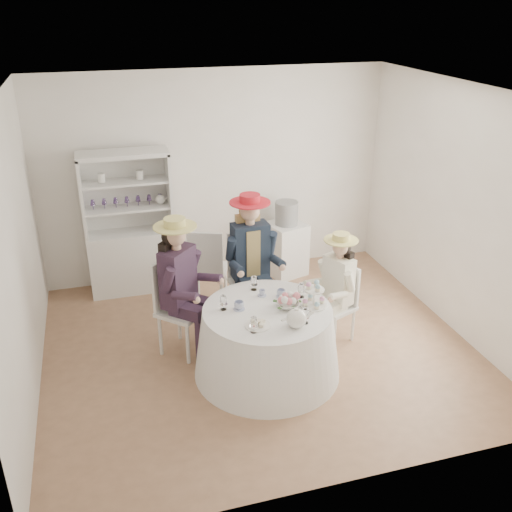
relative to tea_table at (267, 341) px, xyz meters
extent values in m
plane|color=#8E6447|center=(0.04, 0.44, -0.36)|extent=(4.50, 4.50, 0.00)
plane|color=white|center=(0.04, 0.44, 2.34)|extent=(4.50, 4.50, 0.00)
plane|color=silver|center=(0.04, 2.44, 0.99)|extent=(4.50, 0.00, 4.50)
plane|color=silver|center=(0.04, -1.56, 0.99)|extent=(4.50, 0.00, 4.50)
plane|color=silver|center=(-2.21, 0.44, 0.99)|extent=(0.00, 4.50, 4.50)
plane|color=silver|center=(2.29, 0.44, 0.99)|extent=(0.00, 4.50, 4.50)
cone|color=white|center=(0.00, 0.00, -0.01)|extent=(1.46, 1.46, 0.71)
cylinder|color=white|center=(0.00, 0.00, 0.36)|extent=(1.26, 1.26, 0.02)
cube|color=silver|center=(-1.12, 2.19, 0.04)|extent=(1.14, 0.66, 0.81)
cube|color=silver|center=(-1.12, 2.37, 0.94)|extent=(1.05, 0.31, 0.98)
cube|color=silver|center=(-1.12, 2.19, 1.43)|extent=(1.14, 0.66, 0.05)
cube|color=silver|center=(-1.64, 2.19, 0.94)|extent=(0.14, 0.40, 0.98)
cube|color=silver|center=(-0.60, 2.19, 0.94)|extent=(0.14, 0.40, 0.98)
cube|color=silver|center=(-1.12, 2.19, 0.76)|extent=(1.06, 0.60, 0.03)
cube|color=silver|center=(-1.12, 2.19, 1.09)|extent=(1.06, 0.60, 0.03)
sphere|color=white|center=(-0.72, 2.19, 0.83)|extent=(0.13, 0.13, 0.13)
cube|color=silver|center=(0.91, 2.09, 0.00)|extent=(0.58, 0.58, 0.72)
cylinder|color=black|center=(0.91, 2.09, 0.52)|extent=(0.38, 0.38, 0.31)
cube|color=silver|center=(-0.74, 0.61, 0.12)|extent=(0.61, 0.61, 0.04)
cylinder|color=silver|center=(-0.74, 0.37, -0.12)|extent=(0.04, 0.04, 0.47)
cylinder|color=silver|center=(-0.50, 0.62, -0.12)|extent=(0.04, 0.04, 0.47)
cylinder|color=silver|center=(-0.99, 0.61, -0.12)|extent=(0.04, 0.04, 0.47)
cylinder|color=silver|center=(-0.75, 0.85, -0.12)|extent=(0.04, 0.04, 0.47)
cube|color=silver|center=(-0.88, 0.74, 0.41)|extent=(0.31, 0.32, 0.54)
cube|color=black|center=(-0.76, 0.63, 0.52)|extent=(0.42, 0.43, 0.62)
cube|color=black|center=(-0.72, 0.45, 0.21)|extent=(0.36, 0.35, 0.13)
cylinder|color=black|center=(-0.61, 0.35, -0.11)|extent=(0.11, 0.11, 0.50)
cylinder|color=black|center=(-0.88, 0.43, 0.60)|extent=(0.20, 0.20, 0.30)
cube|color=black|center=(-0.58, 0.59, 0.21)|extent=(0.36, 0.35, 0.13)
cylinder|color=black|center=(-0.47, 0.49, -0.11)|extent=(0.11, 0.11, 0.50)
cylinder|color=black|center=(-0.57, 0.76, 0.60)|extent=(0.20, 0.20, 0.30)
cylinder|color=#D8A889|center=(-0.76, 0.63, 0.86)|extent=(0.10, 0.10, 0.09)
sphere|color=#D8A889|center=(-0.76, 0.63, 0.97)|extent=(0.20, 0.20, 0.20)
sphere|color=black|center=(-0.79, 0.66, 0.96)|extent=(0.20, 0.20, 0.20)
cube|color=black|center=(-0.82, 0.68, 0.71)|extent=(0.24, 0.25, 0.41)
cylinder|color=#D0C265|center=(-0.76, 0.63, 1.07)|extent=(0.43, 0.43, 0.01)
cylinder|color=#D0C265|center=(-0.76, 0.63, 1.11)|extent=(0.22, 0.22, 0.09)
cube|color=silver|center=(0.10, 0.96, 0.14)|extent=(0.47, 0.47, 0.04)
cylinder|color=silver|center=(-0.07, 0.77, -0.12)|extent=(0.04, 0.04, 0.49)
cylinder|color=silver|center=(0.29, 0.79, -0.12)|extent=(0.04, 0.04, 0.49)
cylinder|color=silver|center=(-0.09, 1.12, -0.12)|extent=(0.04, 0.04, 0.49)
cylinder|color=silver|center=(0.27, 1.14, -0.12)|extent=(0.04, 0.04, 0.49)
cube|color=silver|center=(0.09, 1.16, 0.44)|extent=(0.42, 0.06, 0.56)
cube|color=#192332|center=(0.10, 0.98, 0.55)|extent=(0.41, 0.24, 0.64)
cube|color=tan|center=(0.10, 0.98, 0.55)|extent=(0.17, 0.25, 0.56)
cube|color=#192332|center=(0.01, 0.82, 0.23)|extent=(0.17, 0.39, 0.13)
cylinder|color=#192332|center=(0.02, 0.66, -0.11)|extent=(0.11, 0.11, 0.51)
cylinder|color=#192332|center=(-0.13, 0.92, 0.63)|extent=(0.11, 0.20, 0.31)
cube|color=#192332|center=(0.21, 0.83, 0.23)|extent=(0.17, 0.39, 0.13)
cylinder|color=#192332|center=(0.22, 0.67, -0.11)|extent=(0.11, 0.11, 0.51)
cylinder|color=#192332|center=(0.33, 0.95, 0.63)|extent=(0.11, 0.20, 0.31)
cylinder|color=#D8A889|center=(0.10, 0.98, 0.90)|extent=(0.10, 0.10, 0.09)
sphere|color=#D8A889|center=(0.10, 0.98, 1.02)|extent=(0.21, 0.21, 0.21)
sphere|color=tan|center=(0.10, 1.03, 1.00)|extent=(0.21, 0.21, 0.21)
cube|color=tan|center=(0.10, 1.07, 0.74)|extent=(0.27, 0.10, 0.42)
cylinder|color=red|center=(0.10, 0.98, 1.12)|extent=(0.44, 0.44, 0.01)
cylinder|color=red|center=(0.10, 0.98, 1.16)|extent=(0.22, 0.22, 0.09)
cube|color=silver|center=(0.89, 0.37, 0.04)|extent=(0.47, 0.47, 0.04)
cylinder|color=silver|center=(0.70, 0.45, -0.16)|extent=(0.03, 0.03, 0.39)
cylinder|color=silver|center=(0.81, 0.18, -0.16)|extent=(0.03, 0.03, 0.39)
cylinder|color=silver|center=(0.97, 0.56, -0.16)|extent=(0.03, 0.03, 0.39)
cylinder|color=silver|center=(1.08, 0.29, -0.16)|extent=(0.03, 0.03, 0.39)
cube|color=silver|center=(1.04, 0.43, 0.29)|extent=(0.16, 0.33, 0.45)
cube|color=white|center=(0.91, 0.38, 0.38)|extent=(0.29, 0.37, 0.52)
cube|color=white|center=(0.76, 0.40, 0.12)|extent=(0.33, 0.23, 0.11)
cylinder|color=white|center=(0.64, 0.35, -0.15)|extent=(0.09, 0.09, 0.41)
cylinder|color=white|center=(0.80, 0.53, 0.44)|extent=(0.17, 0.13, 0.25)
cube|color=white|center=(0.82, 0.25, 0.12)|extent=(0.33, 0.23, 0.11)
cylinder|color=white|center=(0.70, 0.20, -0.15)|extent=(0.09, 0.09, 0.41)
cylinder|color=white|center=(0.94, 0.19, 0.44)|extent=(0.17, 0.13, 0.25)
cylinder|color=#D8A889|center=(0.91, 0.38, 0.65)|extent=(0.08, 0.08, 0.07)
sphere|color=#D8A889|center=(0.91, 0.38, 0.75)|extent=(0.17, 0.17, 0.17)
sphere|color=black|center=(0.94, 0.39, 0.74)|extent=(0.17, 0.17, 0.17)
cube|color=black|center=(0.97, 0.40, 0.53)|extent=(0.15, 0.23, 0.34)
cylinder|color=#D0C265|center=(0.91, 0.38, 0.83)|extent=(0.36, 0.36, 0.01)
cylinder|color=#D0C265|center=(0.91, 0.38, 0.87)|extent=(0.18, 0.18, 0.07)
cube|color=silver|center=(-0.27, 1.50, 0.12)|extent=(0.56, 0.56, 0.04)
cylinder|color=silver|center=(-0.05, 1.59, -0.12)|extent=(0.04, 0.04, 0.47)
cylinder|color=silver|center=(-0.37, 1.72, -0.12)|extent=(0.04, 0.04, 0.47)
cylinder|color=silver|center=(-0.17, 1.27, -0.12)|extent=(0.04, 0.04, 0.47)
cylinder|color=silver|center=(-0.50, 1.40, -0.12)|extent=(0.04, 0.04, 0.47)
cube|color=silver|center=(-0.34, 1.32, 0.41)|extent=(0.39, 0.18, 0.54)
imported|color=white|center=(-0.26, 0.08, 0.40)|extent=(0.10, 0.10, 0.08)
imported|color=white|center=(0.03, 0.27, 0.40)|extent=(0.08, 0.08, 0.06)
imported|color=white|center=(0.21, 0.21, 0.40)|extent=(0.10, 0.10, 0.07)
imported|color=white|center=(0.20, -0.03, 0.39)|extent=(0.24, 0.24, 0.05)
sphere|color=pink|center=(0.26, -0.02, 0.46)|extent=(0.07, 0.07, 0.07)
sphere|color=white|center=(0.24, 0.02, 0.46)|extent=(0.07, 0.07, 0.07)
sphere|color=pink|center=(0.19, 0.04, 0.46)|extent=(0.07, 0.07, 0.07)
sphere|color=white|center=(0.15, 0.02, 0.46)|extent=(0.07, 0.07, 0.07)
sphere|color=pink|center=(0.13, -0.02, 0.46)|extent=(0.07, 0.07, 0.07)
sphere|color=white|center=(0.15, -0.07, 0.46)|extent=(0.07, 0.07, 0.07)
sphere|color=pink|center=(0.19, -0.08, 0.46)|extent=(0.07, 0.07, 0.07)
sphere|color=white|center=(0.24, -0.07, 0.46)|extent=(0.07, 0.07, 0.07)
sphere|color=white|center=(0.16, -0.37, 0.45)|extent=(0.19, 0.19, 0.19)
cylinder|color=white|center=(0.28, -0.37, 0.46)|extent=(0.11, 0.03, 0.09)
cylinder|color=white|center=(0.16, -0.37, 0.54)|extent=(0.04, 0.04, 0.02)
cylinder|color=white|center=(-0.18, -0.26, 0.37)|extent=(0.24, 0.24, 0.01)
cube|color=beige|center=(-0.22, -0.28, 0.39)|extent=(0.06, 0.04, 0.03)
cube|color=beige|center=(-0.18, -0.26, 0.41)|extent=(0.06, 0.05, 0.03)
cube|color=beige|center=(-0.13, -0.25, 0.39)|extent=(0.07, 0.06, 0.03)
cube|color=beige|center=(-0.19, -0.23, 0.41)|extent=(0.06, 0.06, 0.03)
cube|color=beige|center=(-0.15, -0.30, 0.39)|extent=(0.06, 0.07, 0.03)
cylinder|color=white|center=(0.46, -0.05, 0.37)|extent=(0.26, 0.26, 0.01)
cylinder|color=white|center=(0.46, -0.05, 0.45)|extent=(0.02, 0.02, 0.18)
cylinder|color=white|center=(0.46, -0.05, 0.54)|extent=(0.20, 0.20, 0.01)
camera|label=1|loc=(-1.43, -4.56, 3.14)|focal=40.00mm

